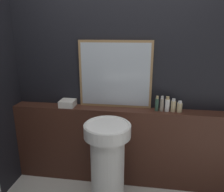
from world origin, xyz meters
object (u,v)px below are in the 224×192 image
object	(u,v)px
pedestal_sink	(108,161)
lotion_bottle	(167,105)
conditioner_bottle	(162,104)
mirror	(115,75)
hand_soap_bottle	(180,107)
body_wash_bottle	(173,106)
towel_stack	(68,103)
shampoo_bottle	(157,104)

from	to	relation	value
pedestal_sink	lotion_bottle	distance (m)	0.84
conditioner_bottle	lotion_bottle	xyz separation A→B (m)	(0.06, 0.00, -0.00)
mirror	hand_soap_bottle	xyz separation A→B (m)	(0.68, -0.07, -0.31)
mirror	body_wash_bottle	size ratio (longest dim) A/B	5.60
mirror	hand_soap_bottle	world-z (taller)	mirror
pedestal_sink	mirror	size ratio (longest dim) A/B	1.12
conditioner_bottle	lotion_bottle	world-z (taller)	conditioner_bottle
pedestal_sink	towel_stack	xyz separation A→B (m)	(-0.51, 0.39, 0.44)
pedestal_sink	hand_soap_bottle	size ratio (longest dim) A/B	7.52
body_wash_bottle	conditioner_bottle	bearing A→B (deg)	180.00
towel_stack	shampoo_bottle	distance (m)	0.98
hand_soap_bottle	shampoo_bottle	bearing A→B (deg)	180.00
pedestal_sink	mirror	xyz separation A→B (m)	(0.01, 0.46, 0.76)
lotion_bottle	hand_soap_bottle	xyz separation A→B (m)	(0.13, 0.00, -0.02)
pedestal_sink	conditioner_bottle	distance (m)	0.80
conditioner_bottle	body_wash_bottle	size ratio (longest dim) A/B	1.17
mirror	body_wash_bottle	xyz separation A→B (m)	(0.62, -0.07, -0.30)
shampoo_bottle	towel_stack	bearing A→B (deg)	180.00
lotion_bottle	conditioner_bottle	bearing A→B (deg)	180.00
towel_stack	lotion_bottle	xyz separation A→B (m)	(1.08, 0.00, 0.04)
shampoo_bottle	hand_soap_bottle	world-z (taller)	shampoo_bottle
shampoo_bottle	hand_soap_bottle	distance (m)	0.23
shampoo_bottle	lotion_bottle	bearing A→B (deg)	0.00
towel_stack	shampoo_bottle	xyz separation A→B (m)	(0.98, 0.00, 0.04)
towel_stack	lotion_bottle	world-z (taller)	lotion_bottle
lotion_bottle	body_wash_bottle	xyz separation A→B (m)	(0.06, -0.00, -0.01)
conditioner_bottle	body_wash_bottle	bearing A→B (deg)	-0.00
mirror	towel_stack	size ratio (longest dim) A/B	4.71
mirror	body_wash_bottle	world-z (taller)	mirror
towel_stack	body_wash_bottle	world-z (taller)	body_wash_bottle
pedestal_sink	body_wash_bottle	xyz separation A→B (m)	(0.63, 0.39, 0.47)
shampoo_bottle	mirror	bearing A→B (deg)	170.70
pedestal_sink	lotion_bottle	world-z (taller)	lotion_bottle
towel_stack	shampoo_bottle	bearing A→B (deg)	0.00
pedestal_sink	conditioner_bottle	world-z (taller)	conditioner_bottle
shampoo_bottle	conditioner_bottle	xyz separation A→B (m)	(0.05, 0.00, 0.00)
conditioner_bottle	body_wash_bottle	xyz separation A→B (m)	(0.12, -0.00, -0.01)
body_wash_bottle	hand_soap_bottle	bearing A→B (deg)	0.00
pedestal_sink	lotion_bottle	xyz separation A→B (m)	(0.57, 0.39, 0.48)
conditioner_bottle	pedestal_sink	bearing A→B (deg)	-142.84
mirror	conditioner_bottle	size ratio (longest dim) A/B	4.80
lotion_bottle	towel_stack	bearing A→B (deg)	180.00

